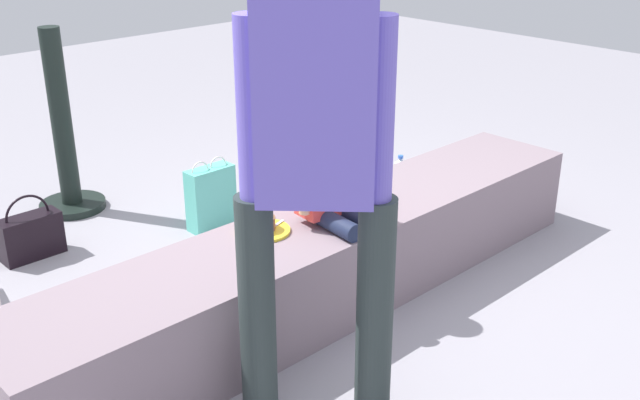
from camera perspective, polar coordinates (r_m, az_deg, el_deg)
The scene contains 10 objects.
ground_plane at distance 3.35m, azimuth 0.59°, elevation -7.63°, with size 12.00×12.00×0.00m, color gray.
concrete_ledge at distance 3.26m, azimuth 0.61°, elevation -4.61°, with size 2.92×0.50×0.40m, color gray.
child_seated at distance 3.06m, azimuth 0.54°, elevation 2.01°, with size 0.28×0.32×0.48m.
adult_standing at distance 2.23m, azimuth -0.35°, elevation 5.14°, with size 0.39×0.39×1.70m.
cake_plate at distance 3.05m, azimuth -4.31°, elevation -2.04°, with size 0.22×0.22×0.07m.
gift_bag at distance 4.01m, azimuth -8.20°, elevation 0.19°, with size 0.26×0.11×0.38m.
railing_post at distance 4.36m, azimuth -18.65°, elevation 3.90°, with size 0.36×0.36×1.01m.
water_bottle_near_gift at distance 4.54m, azimuth 6.03°, elevation 2.02°, with size 0.07×0.07×0.21m.
party_cup_red at distance 4.63m, azimuth 2.70°, elevation 1.94°, with size 0.09×0.09×0.10m, color red.
handbag_black_leather at distance 3.94m, azimuth -20.92°, elevation -2.49°, with size 0.29×0.12×0.32m.
Camera 1 is at (-2.02, -2.07, 1.70)m, focal length 42.56 mm.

